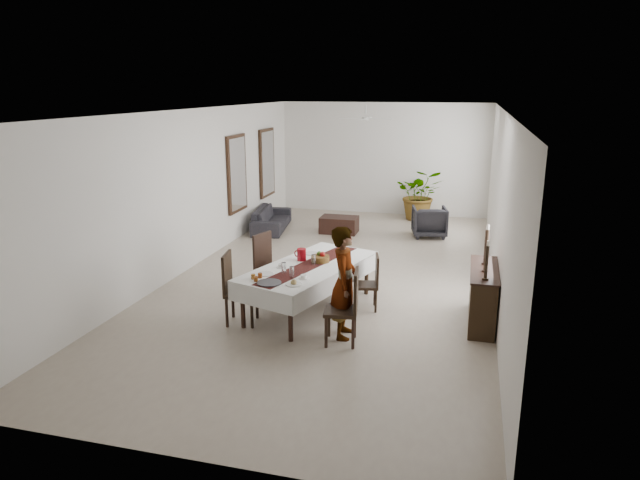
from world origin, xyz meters
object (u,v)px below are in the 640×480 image
at_px(sideboard_body, 482,297).
at_px(sofa, 272,219).
at_px(dining_table_top, 309,267).
at_px(woman, 345,283).
at_px(red_pitcher, 302,254).

bearing_deg(sideboard_body, sofa, 136.69).
distance_m(dining_table_top, sideboard_body, 2.80).
relative_size(dining_table_top, sofa, 1.28).
distance_m(dining_table_top, sofa, 5.71).
relative_size(woman, sideboard_body, 1.16).
height_order(red_pitcher, sideboard_body, red_pitcher).
distance_m(red_pitcher, woman, 1.47).
bearing_deg(sofa, sideboard_body, -142.22).
height_order(dining_table_top, red_pitcher, red_pitcher).
height_order(woman, sofa, woman).
bearing_deg(sofa, red_pitcher, -163.82).
relative_size(red_pitcher, sideboard_body, 0.14).
relative_size(dining_table_top, woman, 1.46).
bearing_deg(dining_table_top, sofa, 133.70).
height_order(red_pitcher, sofa, red_pitcher).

